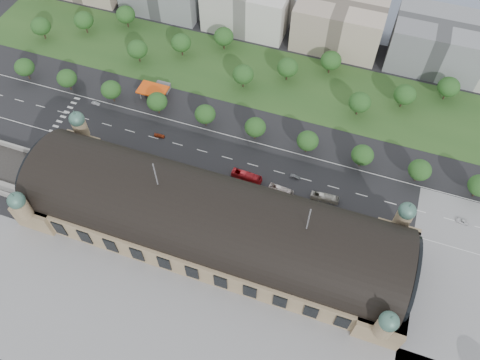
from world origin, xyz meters
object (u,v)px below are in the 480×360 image
(parked_car_4, at_px, (127,155))
(bus_mid, at_px, (281,190))
(traffic_car_3, at_px, (160,136))
(parked_car_5, at_px, (186,179))
(petrol_station, at_px, (158,88))
(parked_car_1, at_px, (101,149))
(traffic_car_1, at_px, (96,103))
(parked_car_2, at_px, (115,158))
(bus_west, at_px, (246,176))
(traffic_car_4, at_px, (252,180))
(bus_east, at_px, (325,198))
(parked_car_3, at_px, (108,148))
(traffic_car_5, at_px, (295,177))
(parked_car_6, at_px, (159,163))
(parked_car_0, at_px, (69,137))
(traffic_car_6, at_px, (462,221))

(parked_car_4, height_order, bus_mid, bus_mid)
(traffic_car_3, height_order, parked_car_5, parked_car_5)
(petrol_station, distance_m, parked_car_1, 42.86)
(traffic_car_1, relative_size, parked_car_2, 0.80)
(parked_car_2, relative_size, bus_west, 0.39)
(traffic_car_3, bearing_deg, traffic_car_1, 70.54)
(traffic_car_4, distance_m, bus_west, 2.70)
(parked_car_1, distance_m, bus_west, 66.66)
(traffic_car_3, distance_m, parked_car_2, 22.56)
(traffic_car_3, xyz_separation_m, parked_car_5, (20.78, -18.43, 0.01))
(traffic_car_1, relative_size, bus_east, 0.36)
(traffic_car_1, bearing_deg, traffic_car_3, -99.19)
(parked_car_4, bearing_deg, parked_car_1, -108.30)
(traffic_car_1, distance_m, bus_mid, 100.90)
(traffic_car_1, xyz_separation_m, parked_car_5, (58.61, -27.08, 0.02))
(parked_car_2, xyz_separation_m, parked_car_3, (-5.58, 4.00, -0.11))
(traffic_car_5, bearing_deg, traffic_car_1, 86.90)
(parked_car_6, xyz_separation_m, bus_west, (38.98, 5.00, 1.16))
(traffic_car_3, height_order, parked_car_6, parked_car_6)
(traffic_car_3, bearing_deg, bus_west, -108.35)
(parked_car_2, xyz_separation_m, bus_west, (58.27, 9.00, 1.10))
(bus_west, bearing_deg, parked_car_5, 113.50)
(traffic_car_1, distance_m, parked_car_3, 30.06)
(bus_west, bearing_deg, parked_car_0, 96.73)
(traffic_car_4, distance_m, parked_car_2, 61.40)
(traffic_car_6, height_order, bus_mid, bus_mid)
(parked_car_5, distance_m, bus_east, 59.25)
(traffic_car_4, relative_size, parked_car_1, 0.78)
(bus_west, height_order, bus_east, bus_west)
(parked_car_1, distance_m, parked_car_3, 2.96)
(traffic_car_1, xyz_separation_m, bus_west, (83.10, -18.08, 1.17))
(traffic_car_4, bearing_deg, petrol_station, -121.48)
(traffic_car_3, bearing_deg, parked_car_6, -163.06)
(petrol_station, bearing_deg, parked_car_3, -98.74)
(bus_mid, bearing_deg, bus_east, -77.68)
(parked_car_0, xyz_separation_m, parked_car_4, (29.97, -0.76, -0.02))
(petrol_station, relative_size, parked_car_4, 2.90)
(traffic_car_6, height_order, bus_west, bus_west)
(traffic_car_1, height_order, bus_west, bus_west)
(traffic_car_6, distance_m, parked_car_0, 172.95)
(traffic_car_1, bearing_deg, parked_car_1, -142.14)
(traffic_car_1, distance_m, traffic_car_6, 172.05)
(traffic_car_4, bearing_deg, parked_car_5, -72.75)
(traffic_car_1, relative_size, traffic_car_3, 0.87)
(bus_east, bearing_deg, parked_car_0, 89.11)
(bus_mid, bearing_deg, parked_car_5, 105.65)
(bus_west, distance_m, bus_east, 33.99)
(parked_car_1, xyz_separation_m, parked_car_2, (8.04, -2.36, -0.06))
(petrol_station, bearing_deg, parked_car_4, -84.60)
(petrol_station, bearing_deg, traffic_car_5, -19.87)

